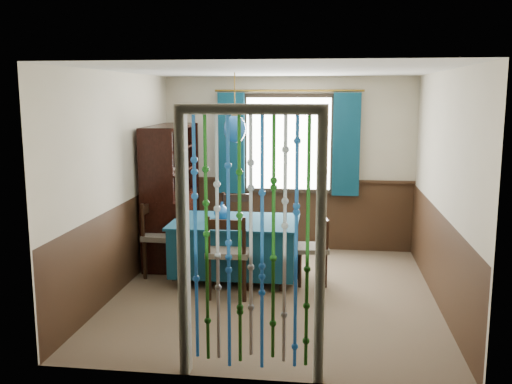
# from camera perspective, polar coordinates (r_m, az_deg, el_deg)

# --- Properties ---
(floor) EXTENTS (4.00, 4.00, 0.00)m
(floor) POSITION_cam_1_polar(r_m,az_deg,el_deg) (6.62, 1.86, -10.12)
(floor) COLOR brown
(floor) RESTS_ON ground
(ceiling) EXTENTS (4.00, 4.00, 0.00)m
(ceiling) POSITION_cam_1_polar(r_m,az_deg,el_deg) (6.23, 1.99, 12.05)
(ceiling) COLOR silver
(ceiling) RESTS_ON ground
(wall_back) EXTENTS (3.60, 0.00, 3.60)m
(wall_back) POSITION_cam_1_polar(r_m,az_deg,el_deg) (8.28, 3.26, 2.81)
(wall_back) COLOR beige
(wall_back) RESTS_ON ground
(wall_front) EXTENTS (3.60, 0.00, 3.60)m
(wall_front) POSITION_cam_1_polar(r_m,az_deg,el_deg) (4.36, -0.63, -3.52)
(wall_front) COLOR beige
(wall_front) RESTS_ON ground
(wall_left) EXTENTS (0.00, 4.00, 4.00)m
(wall_left) POSITION_cam_1_polar(r_m,az_deg,el_deg) (6.72, -13.54, 0.93)
(wall_left) COLOR beige
(wall_left) RESTS_ON ground
(wall_right) EXTENTS (0.00, 4.00, 4.00)m
(wall_right) POSITION_cam_1_polar(r_m,az_deg,el_deg) (6.39, 18.20, 0.26)
(wall_right) COLOR beige
(wall_right) RESTS_ON ground
(wainscot_back) EXTENTS (3.60, 0.00, 3.60)m
(wainscot_back) POSITION_cam_1_polar(r_m,az_deg,el_deg) (8.39, 3.20, -2.30)
(wainscot_back) COLOR #372215
(wainscot_back) RESTS_ON ground
(wainscot_front) EXTENTS (3.60, 0.00, 3.60)m
(wainscot_front) POSITION_cam_1_polar(r_m,az_deg,el_deg) (4.60, -0.59, -12.61)
(wainscot_front) COLOR #372215
(wainscot_front) RESTS_ON ground
(wainscot_left) EXTENTS (0.00, 4.00, 4.00)m
(wainscot_left) POSITION_cam_1_polar(r_m,az_deg,el_deg) (6.87, -13.18, -5.27)
(wainscot_left) COLOR #372215
(wainscot_left) RESTS_ON ground
(wainscot_right) EXTENTS (0.00, 4.00, 4.00)m
(wainscot_right) POSITION_cam_1_polar(r_m,az_deg,el_deg) (6.55, 17.72, -6.22)
(wainscot_right) COLOR #372215
(wainscot_right) RESTS_ON ground
(window) EXTENTS (1.32, 0.12, 1.42)m
(window) POSITION_cam_1_polar(r_m,az_deg,el_deg) (8.20, 3.26, 4.85)
(window) COLOR black
(window) RESTS_ON wall_back
(doorway) EXTENTS (1.16, 0.12, 2.18)m
(doorway) POSITION_cam_1_polar(r_m,az_deg,el_deg) (4.46, -0.52, -5.84)
(doorway) COLOR silver
(doorway) RESTS_ON ground
(dining_table) EXTENTS (1.54, 1.08, 0.73)m
(dining_table) POSITION_cam_1_polar(r_m,az_deg,el_deg) (7.01, -2.05, -5.31)
(dining_table) COLOR #0E3549
(dining_table) RESTS_ON floor
(chair_near) EXTENTS (0.48, 0.46, 0.95)m
(chair_near) POSITION_cam_1_polar(r_m,az_deg,el_deg) (6.39, -2.76, -6.11)
(chair_near) COLOR black
(chair_near) RESTS_ON floor
(chair_far) EXTENTS (0.57, 0.56, 0.93)m
(chair_far) POSITION_cam_1_polar(r_m,az_deg,el_deg) (7.71, -1.71, -3.40)
(chair_far) COLOR black
(chair_far) RESTS_ON floor
(chair_left) EXTENTS (0.47, 0.49, 0.94)m
(chair_left) POSITION_cam_1_polar(r_m,az_deg,el_deg) (7.23, -9.45, -4.38)
(chair_left) COLOR black
(chair_left) RESTS_ON floor
(chair_right) EXTENTS (0.42, 0.44, 0.81)m
(chair_right) POSITION_cam_1_polar(r_m,az_deg,el_deg) (6.88, 5.87, -5.62)
(chair_right) COLOR black
(chair_right) RESTS_ON floor
(sideboard) EXTENTS (0.54, 1.43, 1.84)m
(sideboard) POSITION_cam_1_polar(r_m,az_deg,el_deg) (7.87, -8.46, -2.22)
(sideboard) COLOR black
(sideboard) RESTS_ON floor
(pendant_lamp) EXTENTS (0.26, 0.26, 0.82)m
(pendant_lamp) POSITION_cam_1_polar(r_m,az_deg,el_deg) (6.78, -2.13, 6.35)
(pendant_lamp) COLOR olive
(pendant_lamp) RESTS_ON ceiling
(vase_table) EXTENTS (0.24, 0.24, 0.19)m
(vase_table) POSITION_cam_1_polar(r_m,az_deg,el_deg) (7.02, -3.42, -1.92)
(vase_table) COLOR #165099
(vase_table) RESTS_ON dining_table
(bowl_shelf) EXTENTS (0.28, 0.28, 0.06)m
(bowl_shelf) POSITION_cam_1_polar(r_m,az_deg,el_deg) (7.44, -8.81, 2.19)
(bowl_shelf) COLOR beige
(bowl_shelf) RESTS_ON sideboard
(vase_sideboard) EXTENTS (0.22, 0.22, 0.21)m
(vase_sideboard) POSITION_cam_1_polar(r_m,az_deg,el_deg) (8.14, -7.40, 1.02)
(vase_sideboard) COLOR beige
(vase_sideboard) RESTS_ON sideboard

